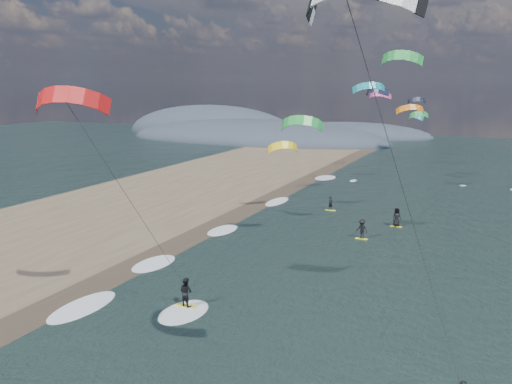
% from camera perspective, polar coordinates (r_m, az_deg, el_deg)
% --- Properties ---
extents(wet_sand_strip, '(3.00, 240.00, 0.00)m').
position_cam_1_polar(wet_sand_strip, '(41.96, -15.20, -8.72)').
color(wet_sand_strip, '#382D23').
rests_on(wet_sand_strip, ground).
extents(coastal_hills, '(80.00, 41.00, 15.00)m').
position_cam_1_polar(coastal_hills, '(141.54, -0.67, 5.54)').
color(coastal_hills, '#3D4756').
rests_on(coastal_hills, ground).
extents(kitesurfer_near_a, '(7.83, 8.85, 17.75)m').
position_cam_1_polar(kitesurfer_near_a, '(18.82, 11.63, 9.49)').
color(kitesurfer_near_a, '#F0F82B').
rests_on(kitesurfer_near_a, ground).
extents(kitesurfer_near_b, '(7.26, 8.69, 14.27)m').
position_cam_1_polar(kitesurfer_near_b, '(32.13, -15.04, 2.61)').
color(kitesurfer_near_b, '#F0F82B').
rests_on(kitesurfer_near_b, ground).
extents(far_kitesurfers, '(8.92, 10.59, 1.84)m').
position_cam_1_polar(far_kitesurfers, '(54.81, 11.38, -2.87)').
color(far_kitesurfers, '#F0F82B').
rests_on(far_kitesurfers, ground).
extents(bg_kite_field, '(15.73, 70.76, 9.84)m').
position_cam_1_polar(bg_kite_field, '(75.69, 12.69, 8.83)').
color(bg_kite_field, green).
rests_on(bg_kite_field, ground).
extents(shoreline_surf, '(2.40, 79.40, 0.11)m').
position_cam_1_polar(shoreline_surf, '(44.87, -10.18, -7.18)').
color(shoreline_surf, white).
rests_on(shoreline_surf, ground).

